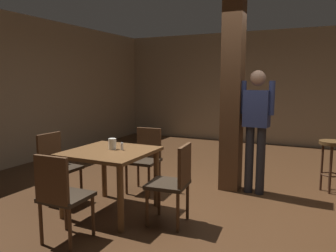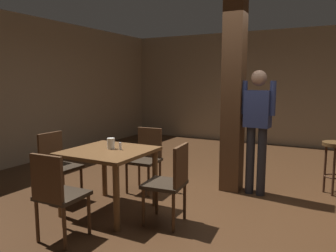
{
  "view_description": "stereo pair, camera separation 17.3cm",
  "coord_description": "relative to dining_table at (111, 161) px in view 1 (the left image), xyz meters",
  "views": [
    {
      "loc": [
        1.16,
        -3.94,
        1.58
      ],
      "look_at": [
        -0.75,
        0.05,
        0.97
      ],
      "focal_mm": 35.0,
      "sensor_mm": 36.0,
      "label": 1
    },
    {
      "loc": [
        1.32,
        -3.87,
        1.58
      ],
      "look_at": [
        -0.75,
        0.05,
        0.97
      ],
      "focal_mm": 35.0,
      "sensor_mm": 36.0,
      "label": 2
    }
  ],
  "objects": [
    {
      "name": "ground_plane",
      "position": [
        1.09,
        0.81,
        -0.63
      ],
      "size": [
        10.8,
        10.8,
        0.0
      ],
      "primitive_type": "plane",
      "color": "#422816"
    },
    {
      "name": "wall_back",
      "position": [
        1.09,
        5.31,
        0.77
      ],
      "size": [
        8.0,
        0.1,
        2.8
      ],
      "primitive_type": "cube",
      "color": "gray",
      "rests_on": "ground_plane"
    },
    {
      "name": "wall_left",
      "position": [
        -2.91,
        0.81,
        0.77
      ],
      "size": [
        0.1,
        9.0,
        2.8
      ],
      "primitive_type": "cube",
      "color": "gray",
      "rests_on": "ground_plane"
    },
    {
      "name": "pillar",
      "position": [
        1.07,
        1.47,
        0.77
      ],
      "size": [
        0.28,
        0.28,
        2.8
      ],
      "primitive_type": "cube",
      "color": "#4C301C",
      "rests_on": "ground_plane"
    },
    {
      "name": "dining_table",
      "position": [
        0.0,
        0.0,
        0.0
      ],
      "size": [
        0.95,
        0.95,
        0.76
      ],
      "color": "brown",
      "rests_on": "ground_plane"
    },
    {
      "name": "chair_east",
      "position": [
        0.83,
        0.01,
        -0.13
      ],
      "size": [
        0.46,
        0.46,
        0.89
      ],
      "color": "#2D2319",
      "rests_on": "ground_plane"
    },
    {
      "name": "chair_north",
      "position": [
        -0.01,
        0.87,
        -0.13
      ],
      "size": [
        0.44,
        0.44,
        0.89
      ],
      "color": "#2D2319",
      "rests_on": "ground_plane"
    },
    {
      "name": "chair_south",
      "position": [
        0.04,
        -0.86,
        -0.13
      ],
      "size": [
        0.44,
        0.44,
        0.89
      ],
      "color": "#2D2319",
      "rests_on": "ground_plane"
    },
    {
      "name": "chair_west",
      "position": [
        -0.85,
        -0.02,
        -0.13
      ],
      "size": [
        0.44,
        0.44,
        0.89
      ],
      "color": "#2D2319",
      "rests_on": "ground_plane"
    },
    {
      "name": "napkin_cup",
      "position": [
        -0.01,
        0.06,
        0.19
      ],
      "size": [
        0.09,
        0.09,
        0.13
      ],
      "primitive_type": "cylinder",
      "color": "silver",
      "rests_on": "dining_table"
    },
    {
      "name": "salt_shaker",
      "position": [
        0.12,
        0.07,
        0.17
      ],
      "size": [
        0.03,
        0.03,
        0.09
      ],
      "primitive_type": "cylinder",
      "color": "silver",
      "rests_on": "dining_table"
    },
    {
      "name": "standing_person",
      "position": [
        1.43,
        1.43,
        0.37
      ],
      "size": [
        0.47,
        0.23,
        1.72
      ],
      "color": "navy",
      "rests_on": "ground_plane"
    },
    {
      "name": "bar_stool_near",
      "position": [
        2.39,
        1.96,
        -0.08
      ],
      "size": [
        0.35,
        0.35,
        0.74
      ],
      "color": "#4C3319",
      "rests_on": "ground_plane"
    }
  ]
}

